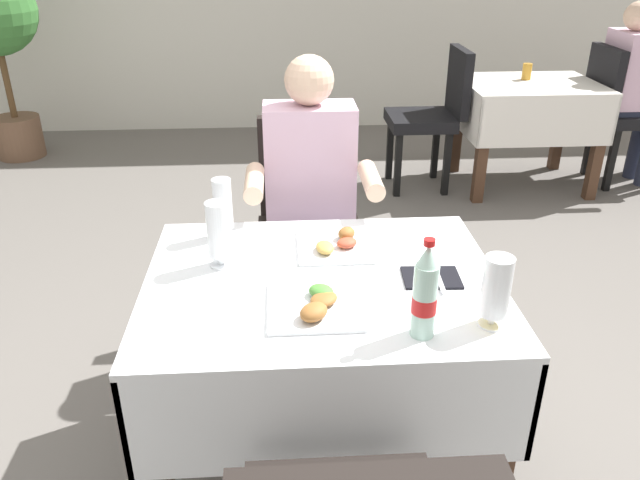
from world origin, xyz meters
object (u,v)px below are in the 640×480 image
(seated_diner_far, at_px, (311,197))
(beer_glass_left, at_px, (219,233))
(beer_glass_right, at_px, (223,207))
(background_table_tumbler, at_px, (527,72))
(cola_bottle_primary, at_px, (425,294))
(background_chair_left, at_px, (434,111))
(chair_far_diner_seat, at_px, (309,221))
(plate_far_diner, at_px, (336,244))
(main_dining_table, at_px, (322,328))
(background_chair_right, at_px, (620,107))
(beer_glass_middle, at_px, (496,291))
(napkin_cutlery_set, at_px, (431,277))
(plate_near_camera, at_px, (316,305))
(background_patron, at_px, (632,85))
(background_dining_table, at_px, (528,110))

(seated_diner_far, distance_m, beer_glass_left, 0.69)
(beer_glass_right, height_order, background_table_tumbler, beer_glass_right)
(cola_bottle_primary, relative_size, background_chair_left, 0.28)
(chair_far_diner_seat, relative_size, beer_glass_left, 4.59)
(plate_far_diner, bearing_deg, beer_glass_right, 162.83)
(plate_far_diner, bearing_deg, background_chair_left, 69.52)
(background_chair_left, bearing_deg, cola_bottle_primary, -103.91)
(chair_far_diner_seat, relative_size, seated_diner_far, 0.77)
(beer_glass_left, xyz_separation_m, beer_glass_right, (-0.00, 0.21, -0.00))
(seated_diner_far, bearing_deg, plate_far_diner, -83.56)
(main_dining_table, distance_m, background_chair_right, 3.44)
(beer_glass_middle, relative_size, background_chair_left, 0.21)
(napkin_cutlery_set, bearing_deg, beer_glass_middle, -67.76)
(seated_diner_far, xyz_separation_m, plate_far_diner, (0.06, -0.51, 0.04))
(seated_diner_far, distance_m, plate_near_camera, 0.87)
(plate_near_camera, distance_m, beer_glass_right, 0.56)
(plate_near_camera, height_order, background_patron, background_patron)
(plate_far_diner, height_order, beer_glass_left, beer_glass_left)
(napkin_cutlery_set, bearing_deg, background_table_tumbler, 64.60)
(beer_glass_middle, distance_m, cola_bottle_primary, 0.19)
(background_chair_left, distance_m, background_table_tumbler, 0.70)
(main_dining_table, xyz_separation_m, cola_bottle_primary, (0.24, -0.30, 0.30))
(beer_glass_right, height_order, background_patron, background_patron)
(beer_glass_right, bearing_deg, background_chair_right, 41.25)
(chair_far_diner_seat, distance_m, background_dining_table, 2.39)
(main_dining_table, distance_m, beer_glass_middle, 0.58)
(background_dining_table, relative_size, background_patron, 0.72)
(background_table_tumbler, bearing_deg, beer_glass_right, -129.03)
(background_chair_right, bearing_deg, background_patron, -0.00)
(background_chair_right, bearing_deg, chair_far_diner_seat, -142.20)
(seated_diner_far, relative_size, background_chair_right, 1.30)
(chair_far_diner_seat, bearing_deg, beer_glass_right, -121.70)
(plate_far_diner, relative_size, beer_glass_middle, 1.21)
(background_dining_table, bearing_deg, background_table_tumbler, 94.64)
(beer_glass_left, bearing_deg, background_patron, 43.23)
(beer_glass_right, bearing_deg, main_dining_table, -44.96)
(beer_glass_left, distance_m, beer_glass_middle, 0.83)
(main_dining_table, relative_size, background_chair_right, 1.09)
(seated_diner_far, height_order, background_dining_table, seated_diner_far)
(main_dining_table, height_order, chair_far_diner_seat, chair_far_diner_seat)
(beer_glass_right, relative_size, background_patron, 0.16)
(chair_far_diner_seat, xyz_separation_m, beer_glass_left, (-0.31, -0.71, 0.30))
(beer_glass_middle, bearing_deg, plate_far_diner, 128.24)
(background_chair_left, bearing_deg, main_dining_table, -110.21)
(cola_bottle_primary, bearing_deg, seated_diner_far, 103.12)
(beer_glass_left, relative_size, background_patron, 0.17)
(seated_diner_far, bearing_deg, main_dining_table, -90.17)
(background_dining_table, bearing_deg, beer_glass_left, -127.81)
(napkin_cutlery_set, height_order, background_dining_table, napkin_cutlery_set)
(background_patron, bearing_deg, main_dining_table, -132.04)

